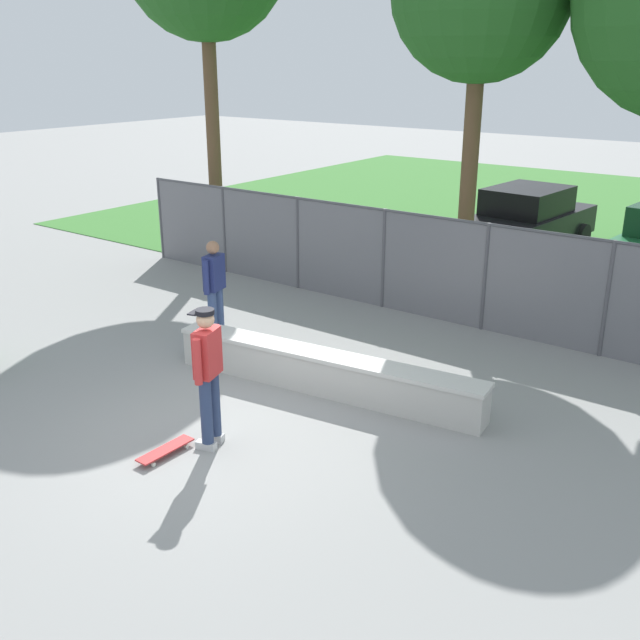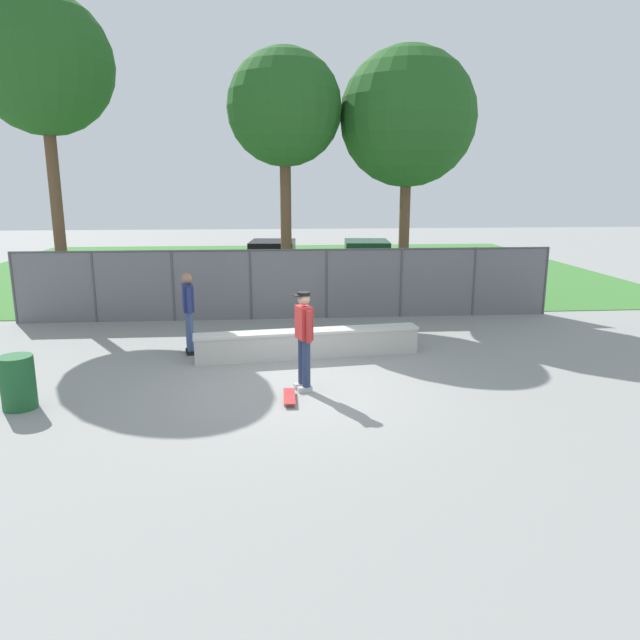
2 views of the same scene
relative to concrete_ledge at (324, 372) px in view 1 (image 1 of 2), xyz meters
name	(u,v)px [view 1 (image 1 of 2)]	position (x,y,z in m)	size (l,w,h in m)	color
ground_plane	(216,438)	(-0.31, -1.98, -0.31)	(80.00, 80.00, 0.00)	gray
grass_strip	(595,223)	(-0.31, 14.13, -0.30)	(26.86, 20.00, 0.02)	#3D7A33
concrete_ledge	(324,372)	(0.00, 0.00, 0.00)	(4.97, 1.09, 0.61)	#B7B5AD
skateboarder	(208,371)	(-0.21, -2.14, 0.73)	(0.37, 0.58, 1.84)	beige
skateboard	(165,450)	(-0.50, -2.67, -0.23)	(0.21, 0.80, 0.09)	red
chainlink_fence	(432,264)	(-0.31, 3.83, 0.75)	(14.93, 0.07, 1.97)	#4C4C51
car_black	(528,220)	(-0.73, 9.65, 0.53)	(2.31, 4.35, 1.66)	black
bystander	(215,288)	(-2.62, 0.45, 0.70)	(0.34, 0.59, 1.82)	black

